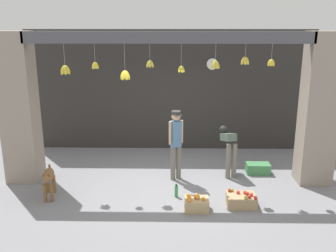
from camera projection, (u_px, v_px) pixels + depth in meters
ground_plane at (168, 185)px, 8.16m from camera, size 60.00×60.00×0.00m
shop_back_wall at (170, 91)px, 10.22m from camera, size 7.73×0.12×3.27m
shop_pillar_left at (19, 109)px, 8.08m from camera, size 0.70×0.60×3.27m
shop_pillar_right at (319, 110)px, 7.96m from camera, size 0.70×0.60×3.27m
storefront_awning at (167, 40)px, 7.46m from camera, size 5.83×0.28×0.99m
dog at (48, 178)px, 7.48m from camera, size 0.34×0.82×0.64m
shopkeeper at (176, 140)px, 8.26m from camera, size 0.32×0.30×1.58m
worker_stooping at (229, 145)px, 8.59m from camera, size 0.34×0.81×1.06m
fruit_crate_oranges at (196, 204)px, 7.05m from camera, size 0.45×0.35×0.30m
fruit_crate_apples at (241, 200)px, 7.23m from camera, size 0.55×0.43×0.29m
produce_box_green at (258, 168)px, 8.80m from camera, size 0.54×0.32×0.24m
water_bottle at (176, 191)px, 7.60m from camera, size 0.07×0.07×0.27m
wall_clock at (212, 64)px, 9.93m from camera, size 0.32×0.03×0.32m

